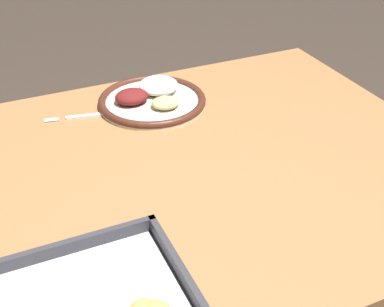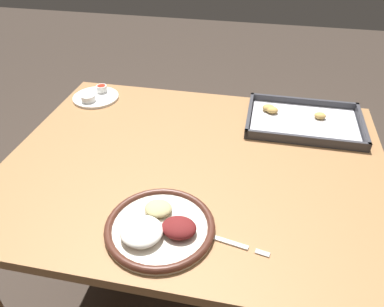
# 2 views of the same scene
# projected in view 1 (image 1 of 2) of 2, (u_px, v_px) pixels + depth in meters

# --- Properties ---
(dining_table) EXTENTS (1.19, 0.94, 0.76)m
(dining_table) POSITION_uv_depth(u_px,v_px,m) (188.00, 204.00, 1.22)
(dining_table) COLOR olive
(dining_table) RESTS_ON ground_plane
(dinner_plate) EXTENTS (0.28, 0.28, 0.05)m
(dinner_plate) POSITION_uv_depth(u_px,v_px,m) (152.00, 99.00, 1.39)
(dinner_plate) COLOR beige
(dinner_plate) RESTS_ON dining_table
(fork) EXTENTS (0.20, 0.05, 0.00)m
(fork) POSITION_uv_depth(u_px,v_px,m) (90.00, 115.00, 1.34)
(fork) COLOR silver
(fork) RESTS_ON dining_table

